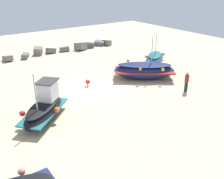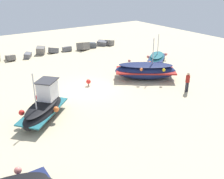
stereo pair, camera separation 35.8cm
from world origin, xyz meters
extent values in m
plane|color=beige|center=(0.00, 0.00, 0.00)|extent=(51.43, 51.43, 0.00)
ellipsoid|color=navy|center=(5.18, -0.73, 0.68)|extent=(5.65, 5.00, 1.43)
cube|color=maroon|center=(5.18, -0.73, 0.74)|extent=(5.51, 4.91, 0.19)
ellipsoid|color=#151E45|center=(5.18, -0.73, 1.24)|extent=(4.95, 4.38, 0.29)
cylinder|color=#B7B7BC|center=(5.64, -1.08, 2.49)|extent=(0.08, 0.08, 2.27)
sphere|color=yellow|center=(5.58, -2.55, 1.23)|extent=(0.27, 0.27, 0.27)
sphere|color=orange|center=(6.28, -0.03, 1.09)|extent=(0.27, 0.27, 0.27)
sphere|color=orange|center=(4.08, -1.44, 1.25)|extent=(0.27, 0.27, 0.27)
sphere|color=#EA7F75|center=(4.77, 1.08, 1.24)|extent=(0.27, 0.27, 0.27)
ellipsoid|color=black|center=(-4.94, -2.66, 0.54)|extent=(4.23, 4.03, 1.13)
cube|color=#1E6670|center=(-4.94, -2.66, 0.59)|extent=(4.12, 3.93, 0.14)
ellipsoid|color=black|center=(-4.94, -2.66, 0.99)|extent=(3.70, 3.53, 0.22)
cube|color=white|center=(-4.35, -2.12, 1.68)|extent=(1.54, 1.53, 1.22)
cube|color=#333338|center=(-4.35, -2.12, 2.32)|extent=(1.79, 1.77, 0.06)
cylinder|color=#B7B7BC|center=(-5.51, -3.17, 2.21)|extent=(0.08, 0.08, 2.27)
sphere|color=red|center=(-6.28, -2.68, 0.87)|extent=(0.35, 0.35, 0.35)
sphere|color=orange|center=(-4.35, -3.31, 0.80)|extent=(0.35, 0.35, 0.35)
sphere|color=red|center=(-4.78, -1.33, 0.96)|extent=(0.35, 0.35, 0.35)
sphere|color=#EA7F75|center=(-7.96, -7.76, 0.90)|extent=(0.32, 0.32, 0.32)
ellipsoid|color=#1E6670|center=(9.73, 2.60, 0.35)|extent=(3.72, 3.41, 0.72)
cube|color=navy|center=(9.73, 2.60, 0.39)|extent=(3.65, 3.36, 0.07)
ellipsoid|color=#1A565F|center=(9.73, 2.60, 0.65)|extent=(3.27, 3.00, 0.12)
cylinder|color=#B7B7BC|center=(9.92, 2.75, 1.77)|extent=(0.08, 0.08, 2.13)
sphere|color=#EA7F75|center=(10.76, 2.32, 0.62)|extent=(0.32, 0.32, 0.32)
sphere|color=#EA7F75|center=(8.69, 2.88, 0.56)|extent=(0.32, 0.32, 0.32)
cylinder|color=#2D2D38|center=(5.81, -4.83, 0.41)|extent=(0.14, 0.14, 0.82)
cylinder|color=#2D2D38|center=(5.96, -4.87, 0.41)|extent=(0.14, 0.14, 0.82)
cylinder|color=maroon|center=(5.89, -4.85, 1.10)|extent=(0.32, 0.32, 0.56)
sphere|color=tan|center=(5.89, -4.85, 1.49)|extent=(0.22, 0.22, 0.22)
cube|color=slate|center=(-3.21, 11.76, 0.28)|extent=(0.89, 1.37, 0.81)
cube|color=slate|center=(-1.36, 11.62, 0.27)|extent=(1.26, 1.47, 0.63)
cube|color=slate|center=(0.34, 12.13, 0.44)|extent=(1.27, 1.42, 1.08)
cube|color=slate|center=(1.86, 12.02, 0.29)|extent=(1.17, 0.99, 0.89)
cube|color=slate|center=(3.52, 11.82, 0.26)|extent=(1.20, 1.08, 0.70)
cube|color=slate|center=(5.46, 11.23, 0.44)|extent=(1.66, 1.68, 1.27)
cube|color=#4C5156|center=(6.99, 11.63, 0.31)|extent=(1.19, 1.32, 0.75)
cube|color=slate|center=(8.60, 11.77, 0.30)|extent=(1.53, 1.61, 0.79)
cube|color=slate|center=(9.44, 11.32, 0.34)|extent=(1.12, 1.28, 0.86)
cylinder|color=#3F3F42|center=(0.16, 0.61, 0.09)|extent=(0.08, 0.08, 0.17)
sphere|color=red|center=(0.16, 0.61, 0.37)|extent=(0.39, 0.39, 0.39)
camera|label=1|loc=(-9.95, -17.02, 8.35)|focal=42.25mm
camera|label=2|loc=(-9.66, -17.23, 8.35)|focal=42.25mm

